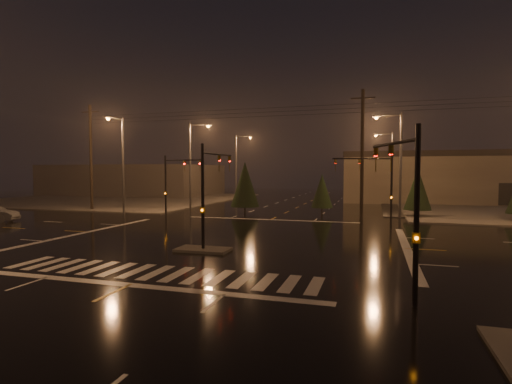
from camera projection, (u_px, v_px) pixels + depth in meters
The scene contains 21 objects.
ground at pixel (228, 239), 26.18m from camera, with size 140.00×140.00×0.00m, color black.
sidewalk_nw at pixel (118, 199), 63.47m from camera, with size 36.00×36.00×0.12m, color #474540.
median_island at pixel (203, 250), 22.35m from camera, with size 3.00×1.60×0.15m, color #474540.
crosswalk at pixel (156, 273), 17.57m from camera, with size 15.00×2.60×0.01m, color beige.
stop_bar_near at pixel (130, 285), 15.66m from camera, with size 16.00×0.50×0.01m, color beige.
stop_bar_far at pixel (270, 220), 36.71m from camera, with size 16.00×0.50×0.01m, color beige.
commercial_block at pixel (134, 180), 76.23m from camera, with size 30.00×18.00×5.60m, color #453F3D.
signal_mast_median at pixel (209, 184), 23.05m from camera, with size 0.25×4.59×6.00m.
signal_mast_ne at pixel (379, 179), 32.96m from camera, with size 4.84×1.86×6.00m.
signal_mast_nw at pixel (173, 178), 38.40m from camera, with size 4.84×1.86×6.00m.
signal_mast_se at pixel (406, 193), 13.73m from camera, with size 1.55×3.87×6.00m.
streetlight_1 at pixel (193, 160), 46.30m from camera, with size 2.77×0.32×10.00m.
streetlight_2 at pixel (238, 163), 61.61m from camera, with size 2.77×0.32×10.00m.
streetlight_3 at pixel (397, 157), 37.99m from camera, with size 2.77×0.32×10.00m.
streetlight_4 at pixel (390, 162), 57.12m from camera, with size 2.77×0.32×10.00m.
streetlight_5 at pixel (121, 158), 41.16m from camera, with size 0.32×2.77×10.00m.
utility_pole_0 at pixel (91, 157), 45.55m from camera, with size 2.20×0.32×12.00m.
utility_pole_1 at pixel (362, 153), 36.97m from camera, with size 2.20×0.32×12.00m.
conifer_0 at pixel (418, 189), 38.85m from camera, with size 2.61×2.61×4.77m.
conifer_3 at pixel (245, 184), 42.33m from camera, with size 3.04×3.04×5.45m.
conifer_4 at pixel (322, 191), 41.15m from camera, with size 2.22×2.22×4.17m.
Camera 1 is at (9.19, -24.37, 4.47)m, focal length 28.00 mm.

